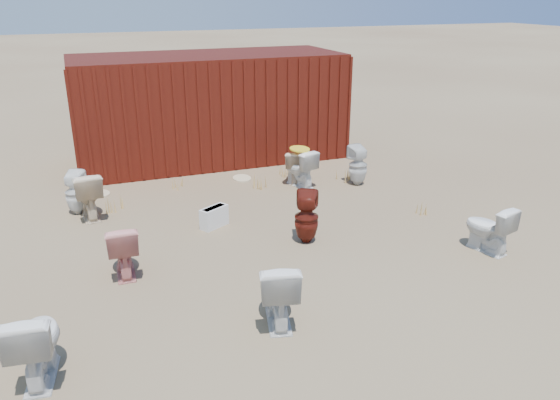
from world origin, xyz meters
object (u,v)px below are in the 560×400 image
object	(u,v)px
shipping_container	(209,107)
toilet_back_e	(358,165)
toilet_front_c	(278,290)
toilet_front_e	(488,228)
toilet_front_pink	(123,249)
toilet_back_yellowlid	(299,168)
toilet_back_a	(75,193)
toilet_back_beige_left	(88,195)
loose_tank	(214,217)
toilet_front_maroon	(306,217)
toilet_back_beige_right	(295,166)
toilet_front_a	(35,343)

from	to	relation	value
shipping_container	toilet_back_e	xyz separation A→B (m)	(2.31, -2.98, -0.79)
toilet_front_c	toilet_front_e	world-z (taller)	toilet_front_c
toilet_front_pink	toilet_front_c	bearing A→B (deg)	132.83
toilet_front_pink	toilet_back_yellowlid	distance (m)	4.51
toilet_back_a	toilet_front_c	bearing A→B (deg)	140.36
toilet_front_c	toilet_back_beige_left	distance (m)	4.63
loose_tank	toilet_front_e	bearing A→B (deg)	-63.10
toilet_back_beige_left	toilet_back_yellowlid	distance (m)	4.08
toilet_back_a	toilet_back_e	size ratio (longest dim) A/B	0.95
toilet_front_pink	toilet_back_a	world-z (taller)	toilet_back_a
toilet_front_maroon	toilet_back_beige_right	xyz separation A→B (m)	(0.94, 2.77, -0.08)
shipping_container	toilet_front_maroon	distance (m)	5.20
toilet_back_beige_left	toilet_back_e	size ratio (longest dim) A/B	1.03
toilet_front_a	toilet_front_e	xyz separation A→B (m)	(6.28, 0.75, -0.05)
toilet_front_maroon	toilet_back_yellowlid	world-z (taller)	toilet_front_maroon
toilet_front_maroon	toilet_back_yellowlid	size ratio (longest dim) A/B	1.09
toilet_front_c	toilet_back_beige_left	size ratio (longest dim) A/B	1.00
toilet_front_a	toilet_front_c	bearing A→B (deg)	-170.13
shipping_container	toilet_back_e	world-z (taller)	shipping_container
toilet_front_c	toilet_back_a	world-z (taller)	toilet_front_c
toilet_front_maroon	loose_tank	distance (m)	1.65
toilet_back_e	loose_tank	size ratio (longest dim) A/B	1.64
toilet_front_a	toilet_back_e	world-z (taller)	toilet_front_a
toilet_front_c	toilet_back_a	size ratio (longest dim) A/B	1.08
toilet_front_pink	shipping_container	bearing A→B (deg)	-113.64
toilet_front_e	toilet_back_e	world-z (taller)	toilet_back_e
shipping_container	toilet_front_e	bearing A→B (deg)	-67.29
toilet_back_a	toilet_back_yellowlid	bearing A→B (deg)	-155.82
toilet_front_a	toilet_front_pink	xyz separation A→B (m)	(1.05, 1.96, -0.04)
toilet_back_a	toilet_back_beige_left	size ratio (longest dim) A/B	0.93
shipping_container	toilet_front_pink	bearing A→B (deg)	-116.20
toilet_back_beige_left	toilet_back_e	world-z (taller)	toilet_back_beige_left
toilet_back_beige_right	toilet_front_maroon	bearing A→B (deg)	95.98
toilet_front_c	loose_tank	size ratio (longest dim) A/B	1.68
toilet_front_c	toilet_front_maroon	xyz separation A→B (m)	(1.21, 1.93, -0.01)
toilet_back_a	toilet_back_e	world-z (taller)	toilet_back_e
toilet_back_e	toilet_front_e	bearing A→B (deg)	92.39
shipping_container	toilet_back_yellowlid	xyz separation A→B (m)	(1.17, -2.63, -0.82)
toilet_front_c	toilet_front_pink	bearing A→B (deg)	-35.36
toilet_back_e	toilet_front_a	bearing A→B (deg)	31.47
toilet_front_e	toilet_front_c	bearing A→B (deg)	-5.84
toilet_front_pink	toilet_back_beige_right	xyz separation A→B (m)	(3.73, 2.83, -0.04)
toilet_back_beige_right	toilet_back_yellowlid	distance (m)	0.28
toilet_back_beige_right	toilet_front_a	bearing A→B (deg)	69.79
toilet_front_a	toilet_back_a	xyz separation A→B (m)	(0.49, 4.56, -0.03)
toilet_front_maroon	toilet_back_e	world-z (taller)	toilet_front_maroon
toilet_front_a	loose_tank	xyz separation A→B (m)	(2.63, 3.11, -0.24)
shipping_container	loose_tank	distance (m)	4.28
shipping_container	toilet_back_beige_right	distance (m)	2.78
shipping_container	toilet_front_a	bearing A→B (deg)	-116.71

